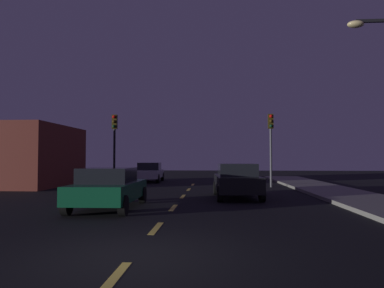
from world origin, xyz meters
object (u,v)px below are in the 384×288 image
(traffic_signal_left, at_px, (114,136))
(car_stopped_ahead, at_px, (237,180))
(car_oncoming_far, at_px, (149,172))
(traffic_signal_right, at_px, (271,135))
(car_adjacent_lane, at_px, (109,188))

(traffic_signal_left, bearing_deg, car_stopped_ahead, -40.34)
(car_stopped_ahead, bearing_deg, car_oncoming_far, 118.49)
(car_stopped_ahead, bearing_deg, traffic_signal_right, 68.31)
(car_stopped_ahead, relative_size, car_adjacent_lane, 0.97)
(traffic_signal_left, height_order, car_adjacent_lane, traffic_signal_left)
(traffic_signal_right, bearing_deg, car_adjacent_lane, -125.64)
(car_adjacent_lane, bearing_deg, traffic_signal_left, 104.85)
(traffic_signal_left, height_order, car_stopped_ahead, traffic_signal_left)
(car_stopped_ahead, height_order, car_adjacent_lane, car_stopped_ahead)
(traffic_signal_left, bearing_deg, traffic_signal_right, -0.00)
(car_oncoming_far, bearing_deg, car_stopped_ahead, -61.51)
(traffic_signal_right, bearing_deg, traffic_signal_left, 180.00)
(traffic_signal_right, xyz_separation_m, car_stopped_ahead, (-2.47, -6.22, -2.40))
(traffic_signal_left, xyz_separation_m, car_stopped_ahead, (7.32, -6.22, -2.42))
(car_oncoming_far, bearing_deg, car_adjacent_lane, -85.08)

